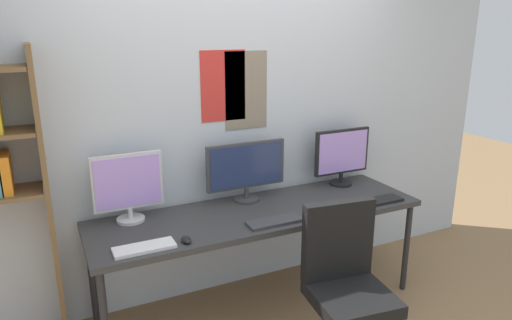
% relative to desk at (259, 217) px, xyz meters
% --- Properties ---
extents(wall_back, '(4.70, 0.11, 2.60)m').
position_rel_desk_xyz_m(wall_back, '(-0.00, 0.42, 0.61)').
color(wall_back, silver).
rests_on(wall_back, ground_plane).
extents(desk, '(2.30, 0.68, 0.74)m').
position_rel_desk_xyz_m(desk, '(0.00, 0.00, 0.00)').
color(desk, '#333333').
rests_on(desk, ground_plane).
extents(office_chair, '(0.52, 0.52, 0.99)m').
position_rel_desk_xyz_m(office_chair, '(0.20, -0.75, -0.29)').
color(office_chair, '#2D2D33').
rests_on(office_chair, ground_plane).
extents(monitor_left, '(0.44, 0.18, 0.45)m').
position_rel_desk_xyz_m(monitor_left, '(-0.83, 0.21, 0.29)').
color(monitor_left, silver).
rests_on(monitor_left, desk).
extents(monitor_center, '(0.60, 0.18, 0.43)m').
position_rel_desk_xyz_m(monitor_center, '(0.00, 0.21, 0.29)').
color(monitor_center, '#38383D').
rests_on(monitor_center, desk).
extents(monitor_right, '(0.48, 0.18, 0.45)m').
position_rel_desk_xyz_m(monitor_right, '(0.83, 0.21, 0.29)').
color(monitor_right, black).
rests_on(monitor_right, desk).
extents(keyboard_left, '(0.35, 0.13, 0.02)m').
position_rel_desk_xyz_m(keyboard_left, '(-0.84, -0.23, 0.06)').
color(keyboard_left, silver).
rests_on(keyboard_left, desk).
extents(keyboard_center, '(0.37, 0.13, 0.02)m').
position_rel_desk_xyz_m(keyboard_center, '(0.00, -0.23, 0.06)').
color(keyboard_center, '#38383D').
rests_on(keyboard_center, desk).
extents(keyboard_right, '(0.38, 0.13, 0.02)m').
position_rel_desk_xyz_m(keyboard_right, '(0.84, -0.23, 0.06)').
color(keyboard_right, black).
rests_on(keyboard_right, desk).
extents(computer_mouse, '(0.06, 0.10, 0.03)m').
position_rel_desk_xyz_m(computer_mouse, '(-0.60, -0.25, 0.07)').
color(computer_mouse, black).
rests_on(computer_mouse, desk).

